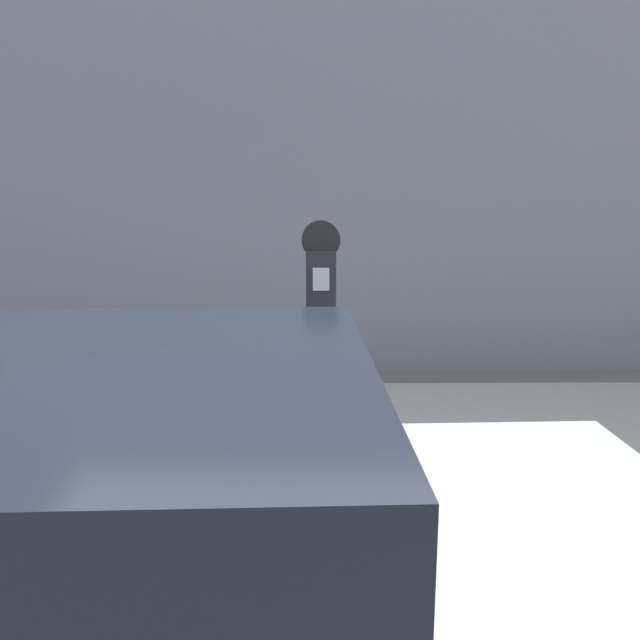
{
  "coord_description": "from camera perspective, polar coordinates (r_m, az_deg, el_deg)",
  "views": [
    {
      "loc": [
        0.0,
        -1.92,
        1.83
      ],
      "look_at": [
        0.04,
        1.27,
        1.19
      ],
      "focal_mm": 35.0,
      "sensor_mm": 36.0,
      "label": 1
    }
  ],
  "objects": [
    {
      "name": "sidewalk",
      "position": [
        4.48,
        -0.71,
        -11.85
      ],
      "size": [
        24.0,
        2.8,
        0.11
      ],
      "color": "#ADAAA3",
      "rests_on": "ground_plane"
    },
    {
      "name": "parking_meter",
      "position": [
        3.23,
        0.0,
        1.56
      ],
      "size": [
        0.2,
        0.15,
        1.59
      ],
      "color": "slate",
      "rests_on": "sidewalk"
    },
    {
      "name": "building_facade",
      "position": [
        6.49,
        -0.77,
        17.91
      ],
      "size": [
        24.0,
        0.3,
        5.11
      ],
      "color": "gray",
      "rests_on": "ground_plane"
    }
  ]
}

